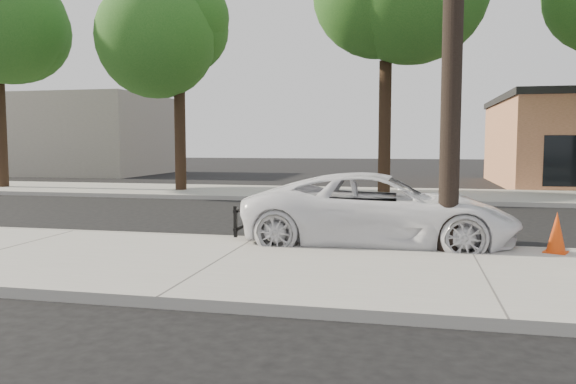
{
  "coord_description": "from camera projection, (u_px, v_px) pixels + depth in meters",
  "views": [
    {
      "loc": [
        2.97,
        -12.63,
        2.0
      ],
      "look_at": [
        0.51,
        -1.48,
        1.0
      ],
      "focal_mm": 35.0,
      "sensor_mm": 36.0,
      "label": 1
    }
  ],
  "objects": [
    {
      "name": "curb_near",
      "position": [
        256.0,
        241.0,
        11.05
      ],
      "size": [
        90.0,
        0.12,
        0.16
      ],
      "primitive_type": "cube",
      "color": "#9E9B93",
      "rests_on": "ground"
    },
    {
      "name": "near_sidewalk",
      "position": [
        218.0,
        264.0,
        8.91
      ],
      "size": [
        90.0,
        4.4,
        0.15
      ],
      "primitive_type": "cube",
      "color": "gray",
      "rests_on": "ground"
    },
    {
      "name": "tree_c",
      "position": [
        393.0,
        1.0,
        19.45
      ],
      "size": [
        4.96,
        4.8,
        9.55
      ],
      "color": "black",
      "rests_on": "far_sidewalk"
    },
    {
      "name": "tree_b",
      "position": [
        182.0,
        35.0,
        21.65
      ],
      "size": [
        4.34,
        4.2,
        8.45
      ],
      "color": "black",
      "rests_on": "far_sidewalk"
    },
    {
      "name": "far_sidewalk",
      "position": [
        331.0,
        194.0,
        21.36
      ],
      "size": [
        90.0,
        5.0,
        0.15
      ],
      "primitive_type": "cube",
      "color": "gray",
      "rests_on": "ground"
    },
    {
      "name": "traffic_cone",
      "position": [
        557.0,
        233.0,
        9.46
      ],
      "size": [
        0.47,
        0.47,
        0.69
      ],
      "rotation": [
        0.0,
        0.0,
        -0.43
      ],
      "color": "#DB3F0B",
      "rests_on": "near_sidewalk"
    },
    {
      "name": "police_cruiser",
      "position": [
        379.0,
        210.0,
        10.77
      ],
      "size": [
        5.2,
        2.51,
        1.43
      ],
      "primitive_type": "imported",
      "rotation": [
        0.0,
        0.0,
        1.6
      ],
      "color": "white",
      "rests_on": "ground"
    },
    {
      "name": "ground",
      "position": [
        280.0,
        229.0,
        13.09
      ],
      "size": [
        120.0,
        120.0,
        0.0
      ],
      "primitive_type": "plane",
      "color": "black",
      "rests_on": "ground"
    },
    {
      "name": "building_far",
      "position": [
        53.0,
        135.0,
        36.63
      ],
      "size": [
        14.0,
        8.0,
        5.0
      ],
      "primitive_type": "cube",
      "color": "gray",
      "rests_on": "ground"
    }
  ]
}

